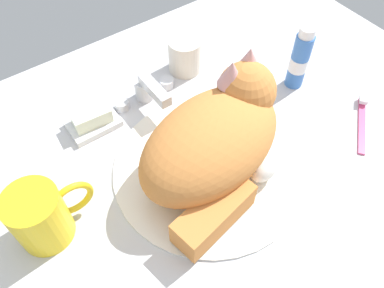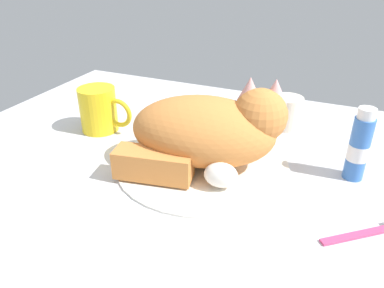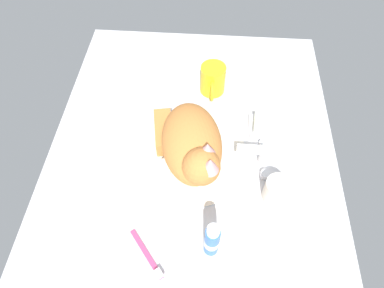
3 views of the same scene
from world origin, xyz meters
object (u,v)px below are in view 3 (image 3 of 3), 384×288
object	(u,v)px
coffee_mug	(213,80)
toothbrush	(148,256)
toothpaste_bottle	(212,240)
cat	(192,146)
faucet	(261,155)
rinse_cup	(277,190)
soap_bar	(261,123)

from	to	relation	value
coffee_mug	toothbrush	world-z (taller)	coffee_mug
toothpaste_bottle	cat	bearing A→B (deg)	-165.34
cat	faucet	bearing A→B (deg)	94.25
rinse_cup	cat	bearing A→B (deg)	-112.99
toothbrush	faucet	bearing A→B (deg)	136.60
soap_bar	toothpaste_bottle	distance (cm)	39.84
faucet	rinse_cup	size ratio (longest dim) A/B	1.82
rinse_cup	faucet	bearing A→B (deg)	-163.38
cat	toothbrush	bearing A→B (deg)	-16.57
cat	toothbrush	size ratio (longest dim) A/B	2.54
toothpaste_bottle	faucet	bearing A→B (deg)	153.70
toothbrush	coffee_mug	bearing A→B (deg)	166.80
rinse_cup	soap_bar	world-z (taller)	rinse_cup
rinse_cup	soap_bar	distance (cm)	22.60
faucet	toothpaste_bottle	bearing A→B (deg)	-26.30
faucet	soap_bar	size ratio (longest dim) A/B	1.92
coffee_mug	soap_bar	xyz separation A→B (cm)	(14.75, 14.98, -2.27)
cat	rinse_cup	world-z (taller)	cat
cat	toothbrush	world-z (taller)	cat
soap_bar	toothpaste_bottle	xyz separation A→B (cm)	(37.39, -13.28, 3.56)
cat	soap_bar	size ratio (longest dim) A/B	4.36
cat	coffee_mug	bearing A→B (deg)	170.28
coffee_mug	toothbrush	xyz separation A→B (cm)	(55.22, -12.95, -4.32)
rinse_cup	soap_bar	xyz separation A→B (cm)	(-22.40, -2.85, -0.96)
toothpaste_bottle	toothbrush	world-z (taller)	toothpaste_bottle
rinse_cup	soap_bar	size ratio (longest dim) A/B	1.05
coffee_mug	cat	bearing A→B (deg)	-9.72
cat	toothbrush	xyz separation A→B (cm)	(27.64, -8.23, -6.88)
cat	toothpaste_bottle	distance (cm)	25.42
cat	coffee_mug	distance (cm)	28.10
soap_bar	coffee_mug	bearing A→B (deg)	-134.56
coffee_mug	toothpaste_bottle	bearing A→B (deg)	1.87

